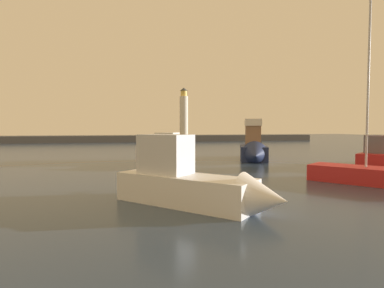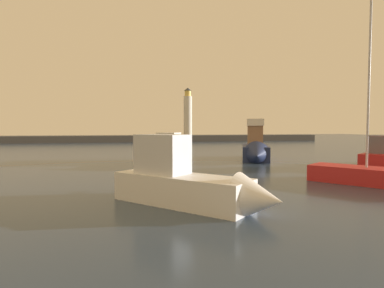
% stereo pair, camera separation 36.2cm
% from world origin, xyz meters
% --- Properties ---
extents(ground_plane, '(220.00, 220.00, 0.00)m').
position_xyz_m(ground_plane, '(0.00, 35.04, 0.00)').
color(ground_plane, '#2D3D51').
extents(breakwater, '(81.39, 4.66, 1.43)m').
position_xyz_m(breakwater, '(0.00, 70.07, 0.72)').
color(breakwater, '#423F3D').
rests_on(breakwater, ground_plane).
extents(lighthouse, '(1.92, 1.92, 11.00)m').
position_xyz_m(lighthouse, '(8.92, 70.07, 6.64)').
color(lighthouse, silver).
rests_on(lighthouse, breakwater).
extents(motorboat_1, '(5.36, 8.67, 4.38)m').
position_xyz_m(motorboat_1, '(6.12, 26.70, 1.15)').
color(motorboat_1, '#1E284C').
rests_on(motorboat_1, ground_plane).
extents(motorboat_2, '(4.89, 7.16, 3.13)m').
position_xyz_m(motorboat_2, '(-3.02, 24.81, 0.83)').
color(motorboat_2, silver).
rests_on(motorboat_2, ground_plane).
extents(motorboat_3, '(6.09, 6.43, 3.03)m').
position_xyz_m(motorboat_3, '(-3.74, 10.92, 0.90)').
color(motorboat_3, white).
rests_on(motorboat_3, ground_plane).
extents(sailboat_moored, '(5.84, 7.14, 10.77)m').
position_xyz_m(sailboat_moored, '(7.14, 12.94, 0.52)').
color(sailboat_moored, '#B21E1E').
rests_on(sailboat_moored, ground_plane).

